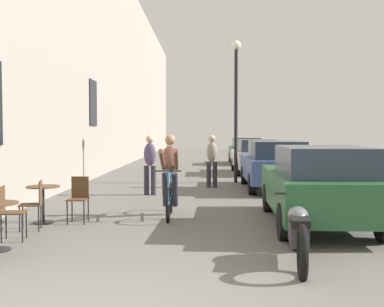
{
  "coord_description": "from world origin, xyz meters",
  "views": [
    {
      "loc": [
        0.95,
        -4.16,
        1.78
      ],
      "look_at": [
        0.45,
        15.64,
        0.86
      ],
      "focal_mm": 44.75,
      "sensor_mm": 36.0,
      "label": 1
    }
  ],
  "objects_px": {
    "cafe_chair_mid_toward_wall": "(35,201)",
    "street_lamp": "(236,93)",
    "parked_car_second": "(274,164)",
    "parked_motorcycle": "(298,232)",
    "cafe_chair_mid_toward_street": "(79,196)",
    "cafe_chair_near_toward_wall": "(9,209)",
    "cafe_table_mid": "(43,196)",
    "pedestrian_mid": "(212,158)",
    "parked_car_third": "(255,156)",
    "pedestrian_near": "(150,161)",
    "parked_car_nearest": "(318,184)",
    "cyclist_on_bicycle": "(170,178)",
    "parked_car_fourth": "(245,150)"
  },
  "relations": [
    {
      "from": "parked_car_second",
      "to": "parked_car_fourth",
      "type": "distance_m",
      "value": 11.56
    },
    {
      "from": "parked_car_third",
      "to": "parked_motorcycle",
      "type": "xyz_separation_m",
      "value": [
        -0.85,
        -13.74,
        -0.34
      ]
    },
    {
      "from": "cafe_chair_mid_toward_street",
      "to": "cyclist_on_bicycle",
      "type": "relative_size",
      "value": 0.51
    },
    {
      "from": "cafe_table_mid",
      "to": "parked_motorcycle",
      "type": "xyz_separation_m",
      "value": [
        4.41,
        -2.68,
        -0.12
      ]
    },
    {
      "from": "cafe_chair_mid_toward_street",
      "to": "parked_car_third",
      "type": "xyz_separation_m",
      "value": [
        4.58,
        10.99,
        0.23
      ]
    },
    {
      "from": "cafe_chair_mid_toward_wall",
      "to": "parked_car_second",
      "type": "xyz_separation_m",
      "value": [
        5.19,
        6.16,
        0.25
      ]
    },
    {
      "from": "cafe_chair_near_toward_wall",
      "to": "cafe_chair_mid_toward_wall",
      "type": "xyz_separation_m",
      "value": [
        0.12,
        0.85,
        0.0
      ]
    },
    {
      "from": "cafe_chair_mid_toward_street",
      "to": "parked_car_fourth",
      "type": "distance_m",
      "value": 17.61
    },
    {
      "from": "pedestrian_mid",
      "to": "parked_car_third",
      "type": "distance_m",
      "value": 5.43
    },
    {
      "from": "cafe_chair_mid_toward_wall",
      "to": "street_lamp",
      "type": "xyz_separation_m",
      "value": [
        4.15,
        8.11,
        2.59
      ]
    },
    {
      "from": "cyclist_on_bicycle",
      "to": "parked_car_second",
      "type": "xyz_separation_m",
      "value": [
        2.86,
        4.69,
        -0.04
      ]
    },
    {
      "from": "parked_car_nearest",
      "to": "cafe_table_mid",
      "type": "bearing_deg",
      "value": 178.76
    },
    {
      "from": "cafe_table_mid",
      "to": "pedestrian_near",
      "type": "bearing_deg",
      "value": 68.75
    },
    {
      "from": "cafe_table_mid",
      "to": "pedestrian_near",
      "type": "height_order",
      "value": "pedestrian_near"
    },
    {
      "from": "cafe_chair_near_toward_wall",
      "to": "street_lamp",
      "type": "bearing_deg",
      "value": 64.54
    },
    {
      "from": "cafe_table_mid",
      "to": "cafe_chair_mid_toward_street",
      "type": "distance_m",
      "value": 0.68
    },
    {
      "from": "pedestrian_near",
      "to": "parked_car_second",
      "type": "xyz_separation_m",
      "value": [
        3.66,
        1.35,
        -0.17
      ]
    },
    {
      "from": "parked_car_third",
      "to": "parked_motorcycle",
      "type": "distance_m",
      "value": 13.77
    },
    {
      "from": "cyclist_on_bicycle",
      "to": "parked_car_fourth",
      "type": "distance_m",
      "value": 16.52
    },
    {
      "from": "pedestrian_mid",
      "to": "cafe_chair_mid_toward_street",
      "type": "bearing_deg",
      "value": -114.54
    },
    {
      "from": "street_lamp",
      "to": "parked_car_nearest",
      "type": "distance_m",
      "value": 7.98
    },
    {
      "from": "cafe_table_mid",
      "to": "parked_motorcycle",
      "type": "height_order",
      "value": "parked_motorcycle"
    },
    {
      "from": "street_lamp",
      "to": "parked_car_nearest",
      "type": "xyz_separation_m",
      "value": [
        1.06,
        -7.56,
        -2.33
      ]
    },
    {
      "from": "cafe_chair_near_toward_wall",
      "to": "parked_motorcycle",
      "type": "relative_size",
      "value": 0.42
    },
    {
      "from": "pedestrian_mid",
      "to": "parked_car_third",
      "type": "xyz_separation_m",
      "value": [
        1.89,
        5.09,
        -0.19
      ]
    },
    {
      "from": "cafe_chair_near_toward_wall",
      "to": "pedestrian_near",
      "type": "distance_m",
      "value": 5.91
    },
    {
      "from": "cafe_chair_near_toward_wall",
      "to": "cafe_table_mid",
      "type": "distance_m",
      "value": 1.52
    },
    {
      "from": "parked_car_second",
      "to": "parked_motorcycle",
      "type": "bearing_deg",
      "value": -96.0
    },
    {
      "from": "street_lamp",
      "to": "parked_car_third",
      "type": "height_order",
      "value": "street_lamp"
    },
    {
      "from": "parked_car_second",
      "to": "parked_car_nearest",
      "type": "bearing_deg",
      "value": -89.82
    },
    {
      "from": "cafe_chair_near_toward_wall",
      "to": "cafe_chair_mid_toward_street",
      "type": "xyz_separation_m",
      "value": [
        0.72,
        1.6,
        0.0
      ]
    },
    {
      "from": "pedestrian_near",
      "to": "pedestrian_mid",
      "type": "height_order",
      "value": "pedestrian_near"
    },
    {
      "from": "cafe_chair_near_toward_wall",
      "to": "parked_car_third",
      "type": "height_order",
      "value": "parked_car_third"
    },
    {
      "from": "parked_motorcycle",
      "to": "cafe_chair_mid_toward_street",
      "type": "bearing_deg",
      "value": 143.6
    },
    {
      "from": "cafe_chair_near_toward_wall",
      "to": "cyclist_on_bicycle",
      "type": "distance_m",
      "value": 3.39
    },
    {
      "from": "pedestrian_near",
      "to": "parked_car_nearest",
      "type": "height_order",
      "value": "pedestrian_near"
    },
    {
      "from": "cafe_chair_near_toward_wall",
      "to": "parked_car_nearest",
      "type": "bearing_deg",
      "value": 14.82
    },
    {
      "from": "parked_car_nearest",
      "to": "parked_motorcycle",
      "type": "xyz_separation_m",
      "value": [
        -0.88,
        -2.56,
        -0.38
      ]
    },
    {
      "from": "parked_car_nearest",
      "to": "parked_motorcycle",
      "type": "distance_m",
      "value": 2.73
    },
    {
      "from": "cafe_table_mid",
      "to": "pedestrian_near",
      "type": "relative_size",
      "value": 0.43
    },
    {
      "from": "parked_car_third",
      "to": "parked_car_fourth",
      "type": "xyz_separation_m",
      "value": [
        0.13,
        5.97,
        -0.01
      ]
    },
    {
      "from": "cafe_table_mid",
      "to": "parked_motorcycle",
      "type": "distance_m",
      "value": 5.16
    },
    {
      "from": "cafe_chair_mid_toward_street",
      "to": "cafe_chair_near_toward_wall",
      "type": "bearing_deg",
      "value": -114.25
    },
    {
      "from": "parked_car_third",
      "to": "street_lamp",
      "type": "bearing_deg",
      "value": -105.95
    },
    {
      "from": "cyclist_on_bicycle",
      "to": "parked_car_fourth",
      "type": "height_order",
      "value": "cyclist_on_bicycle"
    },
    {
      "from": "parked_car_second",
      "to": "parked_car_third",
      "type": "distance_m",
      "value": 5.59
    },
    {
      "from": "cafe_chair_mid_toward_wall",
      "to": "parked_car_third",
      "type": "xyz_separation_m",
      "value": [
        5.19,
        11.74,
        0.23
      ]
    },
    {
      "from": "parked_car_second",
      "to": "cafe_chair_mid_toward_wall",
      "type": "bearing_deg",
      "value": -130.14
    },
    {
      "from": "cafe_chair_mid_toward_street",
      "to": "parked_motorcycle",
      "type": "distance_m",
      "value": 4.64
    },
    {
      "from": "cafe_table_mid",
      "to": "cafe_chair_near_toward_wall",
      "type": "bearing_deg",
      "value": -91.67
    }
  ]
}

